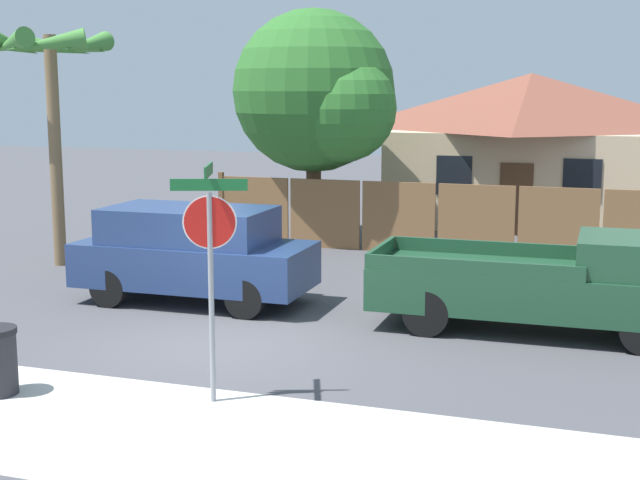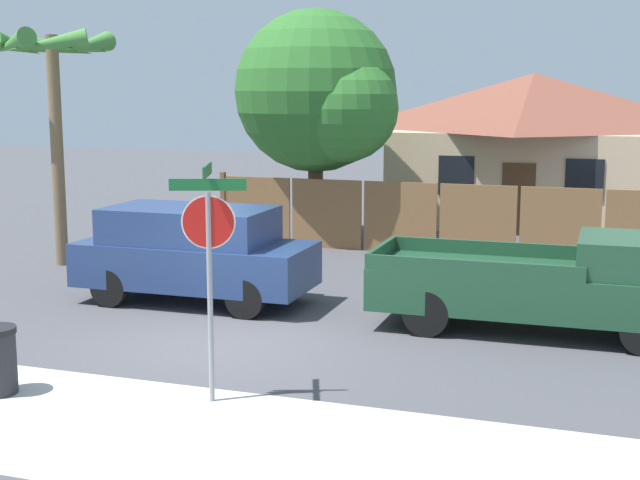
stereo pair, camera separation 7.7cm
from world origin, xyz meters
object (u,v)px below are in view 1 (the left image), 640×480
(palm_tree, at_px, (51,65))
(stop_sign, at_px, (210,243))
(oak_tree, at_px, (320,95))
(red_suv, at_px, (193,252))
(orange_pickup, at_px, (553,283))
(house, at_px, (529,145))

(palm_tree, xyz_separation_m, stop_sign, (7.25, -7.12, -2.44))
(oak_tree, bearing_deg, red_suv, -90.75)
(palm_tree, bearing_deg, stop_sign, -44.52)
(stop_sign, bearing_deg, oak_tree, 82.24)
(oak_tree, height_order, red_suv, oak_tree)
(orange_pickup, distance_m, stop_sign, 6.36)
(palm_tree, bearing_deg, house, 48.56)
(house, bearing_deg, oak_tree, -129.60)
(oak_tree, xyz_separation_m, palm_tree, (-4.65, -4.90, 0.69))
(oak_tree, bearing_deg, orange_pickup, -47.80)
(red_suv, relative_size, stop_sign, 1.44)
(house, xyz_separation_m, stop_sign, (-2.20, -17.83, -0.22))
(house, xyz_separation_m, orange_pickup, (1.72, -12.98, -1.48))
(oak_tree, height_order, orange_pickup, oak_tree)
(house, bearing_deg, stop_sign, -97.04)
(stop_sign, bearing_deg, house, 63.02)
(house, distance_m, oak_tree, 7.68)
(house, height_order, oak_tree, oak_tree)
(palm_tree, height_order, stop_sign, palm_tree)
(stop_sign, bearing_deg, red_suv, 99.13)
(house, height_order, stop_sign, house)
(oak_tree, distance_m, palm_tree, 6.79)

